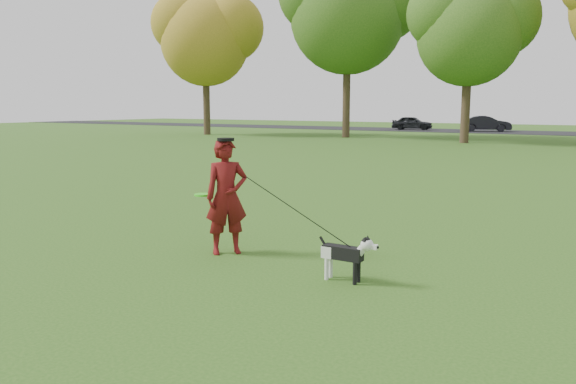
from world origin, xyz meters
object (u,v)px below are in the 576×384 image
Objects in this scene: car_mid at (486,124)px; dog at (347,252)px; man at (227,197)px; car_left at (412,123)px.

dog is at bearing 173.46° from car_mid.
man is 0.48× the size of car_left.
man reaches higher than car_mid.
dog is (2.01, -0.30, -0.45)m from man.
man is at bearing -173.05° from car_left.
dog is 41.12m from car_mid.
car_mid is (-7.20, 40.48, 0.28)m from dog.
man reaches higher than car_left.
car_mid reaches higher than dog.
car_mid is at bearing -98.71° from car_left.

